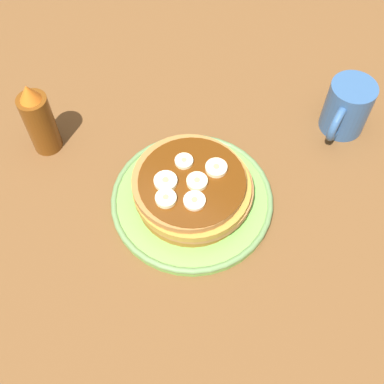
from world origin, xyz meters
The scene contains 11 objects.
ground_plane centered at (0.00, 0.00, -1.50)cm, with size 140.00×140.00×3.00cm, color brown.
plate centered at (0.00, 0.00, 0.91)cm, with size 25.84×25.84×1.70cm.
pancake_stack centered at (-0.19, -0.02, 3.95)cm, with size 19.01×18.93×5.11cm.
banana_slice_0 centered at (-0.42, 0.89, 6.82)cm, with size 3.18×3.18×0.97cm.
banana_slice_1 centered at (3.01, 2.34, 6.74)cm, with size 3.27×3.27×0.82cm.
banana_slice_2 centered at (4.97, -1.35, 6.83)cm, with size 3.15×3.15×1.00cm.
banana_slice_3 centered at (-2.12, -2.81, 6.75)cm, with size 2.83×2.83×0.84cm.
banana_slice_4 centered at (2.48, -3.09, 6.82)cm, with size 3.52×3.52×0.97cm.
banana_slice_5 centered at (-3.66, 2.04, 6.81)cm, with size 3.36×3.36×0.96cm.
coffee_mug centered at (-27.47, 13.68, 4.97)cm, with size 11.31×7.72×9.65cm.
syrup_bottle centered at (3.49, -27.30, 6.51)cm, with size 4.85×4.85×14.35cm.
Camera 1 is at (34.64, 22.05, 68.00)cm, focal length 46.12 mm.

